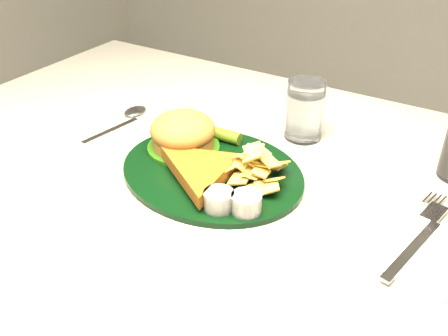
# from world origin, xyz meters

# --- Properties ---
(table) EXTENTS (1.20, 0.80, 0.75)m
(table) POSITION_xyz_m (0.00, 0.00, 0.38)
(table) COLOR #A7A396
(table) RESTS_ON ground
(dinner_plate) EXTENTS (0.33, 0.29, 0.07)m
(dinner_plate) POSITION_xyz_m (-0.02, -0.02, 0.78)
(dinner_plate) COLOR black
(dinner_plate) RESTS_ON table
(water_glass) EXTENTS (0.07, 0.07, 0.10)m
(water_glass) POSITION_xyz_m (0.05, 0.17, 0.80)
(water_glass) COLOR white
(water_glass) RESTS_ON table
(fork_napkin) EXTENTS (0.18, 0.21, 0.01)m
(fork_napkin) POSITION_xyz_m (0.29, -0.03, 0.76)
(fork_napkin) COLOR white
(fork_napkin) RESTS_ON table
(spoon) EXTENTS (0.07, 0.17, 0.01)m
(spoon) POSITION_xyz_m (-0.25, 0.01, 0.76)
(spoon) COLOR silver
(spoon) RESTS_ON table
(ramekin) EXTENTS (0.06, 0.06, 0.03)m
(ramekin) POSITION_xyz_m (-0.19, 0.13, 0.77)
(ramekin) COLOR silver
(ramekin) RESTS_ON table
(wrapped_straw) EXTENTS (0.18, 0.06, 0.01)m
(wrapped_straw) POSITION_xyz_m (-0.01, 0.17, 0.75)
(wrapped_straw) COLOR white
(wrapped_straw) RESTS_ON table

